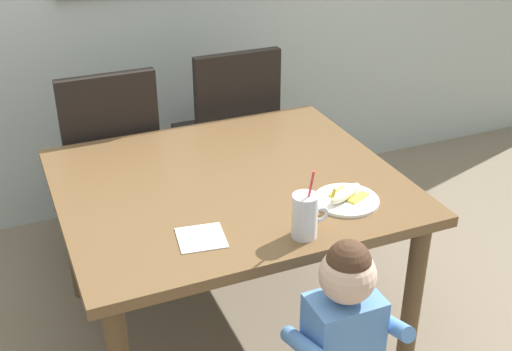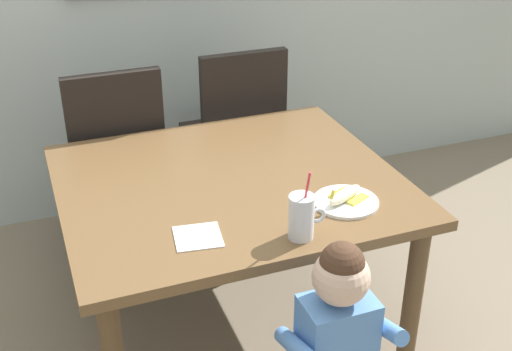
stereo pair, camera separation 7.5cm
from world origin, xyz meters
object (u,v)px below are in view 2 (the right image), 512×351
at_px(dining_table, 230,200).
at_px(peeled_banana, 345,195).
at_px(toddler_standing, 337,331).
at_px(paper_napkin, 198,237).
at_px(dining_chair_right, 237,127).
at_px(dining_chair_left, 115,152).
at_px(snack_plate, 346,202).
at_px(milk_cup, 302,219).

distance_m(dining_table, peeled_banana, 0.46).
height_order(toddler_standing, paper_napkin, toddler_standing).
height_order(dining_chair_right, toddler_standing, dining_chair_right).
distance_m(dining_chair_left, dining_chair_right, 0.62).
height_order(dining_table, snack_plate, snack_plate).
bearing_deg(snack_plate, dining_chair_left, 121.59).
xyz_separation_m(snack_plate, paper_napkin, (-0.55, -0.02, -0.00)).
distance_m(dining_table, toddler_standing, 0.73).
bearing_deg(dining_table, peeled_banana, -43.49).
bearing_deg(paper_napkin, snack_plate, 2.35).
bearing_deg(snack_plate, toddler_standing, -119.58).
height_order(dining_table, dining_chair_left, dining_chair_left).
xyz_separation_m(milk_cup, peeled_banana, (0.23, 0.14, -0.04)).
xyz_separation_m(peeled_banana, paper_napkin, (-0.54, -0.03, -0.03)).
height_order(milk_cup, peeled_banana, milk_cup).
bearing_deg(dining_chair_left, milk_cup, 108.90).
height_order(peeled_banana, paper_napkin, peeled_banana).
relative_size(dining_chair_right, paper_napkin, 6.40).
bearing_deg(paper_napkin, dining_chair_left, 94.90).
bearing_deg(milk_cup, dining_chair_right, 80.17).
bearing_deg(dining_chair_left, toddler_standing, 105.75).
bearing_deg(paper_napkin, dining_table, 56.32).
bearing_deg(peeled_banana, snack_plate, -62.16).
xyz_separation_m(dining_table, milk_cup, (0.09, -0.45, 0.15)).
bearing_deg(toddler_standing, milk_cup, 91.00).
bearing_deg(dining_chair_left, paper_napkin, 94.90).
xyz_separation_m(toddler_standing, paper_napkin, (-0.32, 0.38, 0.18)).
distance_m(toddler_standing, snack_plate, 0.50).
relative_size(dining_table, dining_chair_right, 1.30).
relative_size(milk_cup, paper_napkin, 1.67).
bearing_deg(toddler_standing, snack_plate, 60.42).
xyz_separation_m(dining_table, snack_plate, (0.32, -0.31, 0.09)).
relative_size(peeled_banana, paper_napkin, 1.17).
xyz_separation_m(dining_chair_left, paper_napkin, (0.09, -1.06, 0.16)).
height_order(dining_chair_right, paper_napkin, dining_chair_right).
distance_m(milk_cup, snack_plate, 0.28).
xyz_separation_m(dining_chair_left, dining_chair_right, (0.62, 0.06, 0.00)).
xyz_separation_m(milk_cup, snack_plate, (0.23, 0.14, -0.06)).
height_order(milk_cup, snack_plate, milk_cup).
relative_size(toddler_standing, snack_plate, 3.64).
height_order(toddler_standing, milk_cup, milk_cup).
xyz_separation_m(dining_table, peeled_banana, (0.32, -0.31, 0.12)).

